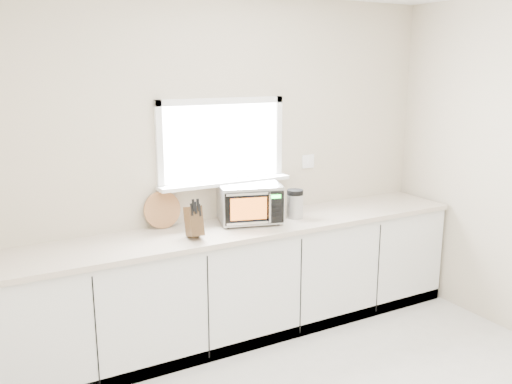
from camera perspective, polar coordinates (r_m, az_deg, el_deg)
back_wall at (r=4.41m, az=-3.69°, el=2.91°), size 4.00×0.17×2.70m
cabinets at (r=4.42m, az=-1.85°, el=-9.57°), size 3.92×0.60×0.88m
countertop at (r=4.25m, az=-1.84°, el=-3.88°), size 3.92×0.64×0.04m
microwave at (r=4.33m, az=-0.66°, el=-1.08°), size 0.56×0.49×0.31m
knife_block at (r=3.96m, az=-6.55°, el=-3.01°), size 0.12×0.22×0.30m
cutting_board at (r=4.23m, az=-9.84°, el=-1.85°), size 0.29×0.07×0.29m
coffee_grinder at (r=4.47m, az=4.11°, el=-1.22°), size 0.17×0.17×0.24m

